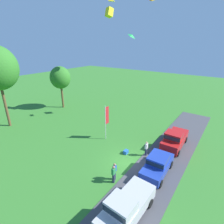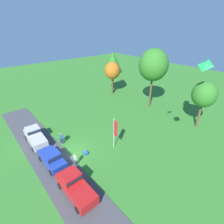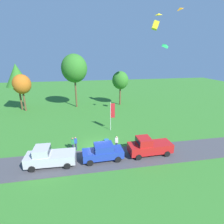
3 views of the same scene
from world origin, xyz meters
name	(u,v)px [view 3 (image 3 of 3)]	position (x,y,z in m)	size (l,w,h in m)	color
ground_plane	(97,147)	(0.00, 0.00, 0.00)	(120.00, 120.00, 0.00)	#337528
pavement_strip	(100,159)	(0.00, -2.74, 0.03)	(36.00, 4.40, 0.06)	#424247
car_pickup_by_flagpole	(49,156)	(-5.32, -2.88, 1.11)	(5.06, 2.18, 2.14)	#B7B7BC
car_sedan_near_entrance	(103,151)	(0.35, -2.85, 1.04)	(4.46, 2.07, 1.84)	#1E389E
car_pickup_mid_row	(149,146)	(5.64, -2.74, 1.11)	(5.04, 2.13, 2.14)	red
person_beside_suv	(76,143)	(-2.63, -0.09, 0.88)	(0.36, 0.24, 1.71)	#2D334C
person_watching_sky	(73,144)	(-2.97, -0.22, 0.88)	(0.36, 0.24, 1.71)	#2D334C
person_on_lawn	(116,142)	(2.28, -0.80, 0.88)	(0.36, 0.24, 1.71)	#2D334C
tree_far_right	(17,75)	(-13.99, 18.72, 7.17)	(4.47, 4.47, 9.44)	brown
tree_lone_near	(22,84)	(-13.06, 17.79, 5.47)	(3.53, 3.53, 7.45)	brown
tree_left_of_center	(74,68)	(-2.67, 18.80, 8.33)	(5.35, 5.35, 11.30)	brown
tree_right_of_center	(120,80)	(7.23, 18.73, 5.61)	(3.62, 3.62, 7.64)	brown
flag_banner	(112,113)	(2.79, 4.91, 2.84)	(0.71, 0.08, 4.48)	silver
cooler_box	(106,141)	(1.34, 1.16, 0.20)	(0.56, 0.40, 0.40)	blue
kite_box_low_drifter	(155,25)	(11.16, 10.61, 15.69)	(0.88, 0.88, 1.23)	yellow
kite_diamond_near_flag	(159,14)	(11.47, 10.40, 17.30)	(0.90, 1.04, 0.28)	yellow
kite_diamond_topmost	(166,46)	(11.30, 6.56, 12.39)	(0.86, 1.01, 0.30)	green
kite_diamond_high_right	(180,9)	(11.42, 3.89, 16.68)	(0.76, 0.77, 0.27)	orange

